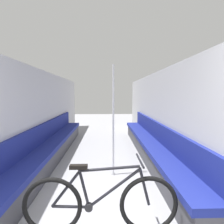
# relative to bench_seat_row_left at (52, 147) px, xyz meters

# --- Properties ---
(wall_left) EXTENTS (0.10, 10.55, 2.20)m
(wall_left) POSITION_rel_bench_seat_row_left_xyz_m (-0.27, -0.19, 0.80)
(wall_left) COLOR #B2B2B7
(wall_left) RESTS_ON ground
(wall_right) EXTENTS (0.10, 10.55, 2.20)m
(wall_right) POSITION_rel_bench_seat_row_left_xyz_m (2.72, -0.19, 0.80)
(wall_right) COLOR #B2B2B7
(wall_right) RESTS_ON ground
(bench_seat_row_left) EXTENTS (0.48, 6.06, 0.90)m
(bench_seat_row_left) POSITION_rel_bench_seat_row_left_xyz_m (0.00, 0.00, 0.00)
(bench_seat_row_left) COLOR #3D3D42
(bench_seat_row_left) RESTS_ON ground
(bench_seat_row_right) EXTENTS (0.48, 6.06, 0.90)m
(bench_seat_row_right) POSITION_rel_bench_seat_row_left_xyz_m (2.46, 0.00, 0.00)
(bench_seat_row_right) COLOR #3D3D42
(bench_seat_row_right) RESTS_ON ground
(bicycle) EXTENTS (1.78, 0.46, 0.88)m
(bicycle) POSITION_rel_bench_seat_row_left_xyz_m (1.27, -2.72, 0.06)
(bicycle) COLOR black
(bicycle) RESTS_ON ground
(grab_pole_near) EXTENTS (0.08, 0.08, 2.18)m
(grab_pole_near) POSITION_rel_bench_seat_row_left_xyz_m (1.48, -1.02, 0.76)
(grab_pole_near) COLOR gray
(grab_pole_near) RESTS_ON ground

